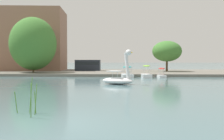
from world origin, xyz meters
name	(u,v)px	position (x,y,z in m)	size (l,w,h in m)	color
ground_plane	(54,123)	(0.00, 0.00, 0.00)	(405.16, 405.16, 0.00)	slate
shore_bank_far	(108,72)	(0.00, 34.38, 0.18)	(150.68, 18.14, 0.36)	#6B665B
swan_boat	(119,78)	(2.14, 14.83, 0.62)	(3.45, 2.61, 3.30)	white
pedal_boat_red	(162,74)	(7.63, 24.33, 0.42)	(1.06, 1.87, 1.29)	white
pedal_boat_lime	(146,74)	(5.59, 23.79, 0.47)	(1.30, 2.34, 1.64)	white
pedal_boat_teal	(127,74)	(3.11, 24.30, 0.45)	(1.67, 2.48, 1.48)	white
tree_willow_overhanging	(33,44)	(-11.46, 29.60, 4.84)	(8.11, 7.61, 8.59)	brown
tree_broadleaf_right	(167,51)	(10.02, 34.39, 3.79)	(7.05, 7.05, 5.20)	#4C3823
parked_van	(88,65)	(-3.86, 36.38, 1.42)	(4.50, 1.85, 1.96)	#1E232D
apartment_block	(9,40)	(-19.26, 38.31, 6.07)	(20.84, 8.88, 11.41)	#996B56
reed_clump_foreground	(21,100)	(-1.73, 1.25, 0.63)	(2.44, 1.14, 1.58)	#4C7F33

